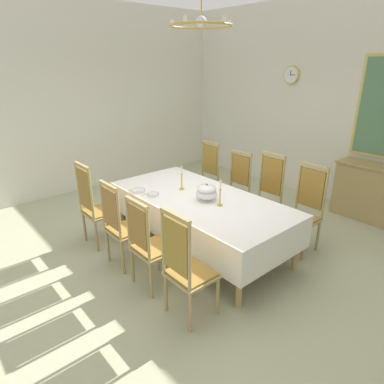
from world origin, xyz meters
TOP-DOWN VIEW (x-y plane):
  - ground at (0.00, 0.00)m, footprint 6.45×5.95m
  - back_wall at (0.00, 3.02)m, footprint 6.45×0.08m
  - left_wall at (-3.26, 0.00)m, footprint 0.08×5.95m
  - dining_table at (0.00, 0.00)m, footprint 2.57×1.23m
  - tablecloth at (0.00, 0.00)m, footprint 2.59×1.25m
  - chair_south_a at (-1.00, -1.02)m, footprint 0.44×0.42m
  - chair_north_a at (-1.00, 1.03)m, footprint 0.44×0.42m
  - chair_south_b at (-0.30, -1.02)m, footprint 0.44×0.42m
  - chair_north_b at (-0.30, 1.02)m, footprint 0.44×0.42m
  - chair_south_c at (0.29, -1.02)m, footprint 0.44×0.42m
  - chair_north_c at (0.29, 1.03)m, footprint 0.44×0.42m
  - chair_south_d at (0.94, -1.02)m, footprint 0.44×0.42m
  - chair_north_d at (0.94, 1.03)m, footprint 0.44×0.42m
  - soup_tureen at (0.13, 0.00)m, footprint 0.28×0.28m
  - candlestick_west at (-0.37, 0.00)m, footprint 0.07×0.07m
  - candlestick_east at (0.37, 0.00)m, footprint 0.07×0.07m
  - bowl_near_left at (-0.70, -0.50)m, footprint 0.18×0.18m
  - bowl_near_right at (-0.44, -0.44)m, footprint 0.15×0.15m
  - spoon_primary at (-0.82, -0.48)m, footprint 0.04×0.18m
  - spoon_secondary at (-0.55, -0.41)m, footprint 0.03×0.18m
  - sideboard at (1.29, 2.70)m, footprint 1.44×0.48m
  - mounted_clock at (-0.74, 2.94)m, footprint 0.32×0.06m
  - chandelier at (-0.00, 0.00)m, footprint 0.71×0.70m

SIDE VIEW (x-z plane):
  - ground at x=0.00m, z-range -0.04..0.00m
  - sideboard at x=1.29m, z-range 0.00..0.91m
  - chair_south_c at x=0.29m, z-range 0.01..1.10m
  - chair_north_b at x=-0.30m, z-range 0.01..1.11m
  - chair_south_b at x=-0.30m, z-range 0.01..1.12m
  - chair_north_a at x=-1.00m, z-range 0.00..1.14m
  - chair_north_d at x=0.94m, z-range 0.00..1.17m
  - chair_south_d at x=0.94m, z-range 0.00..1.17m
  - chair_south_a at x=-1.00m, z-range -0.01..1.19m
  - chair_north_c at x=0.29m, z-range -0.01..1.19m
  - tablecloth at x=0.00m, z-range 0.43..0.85m
  - dining_table at x=0.00m, z-range 0.30..1.04m
  - spoon_primary at x=-0.82m, z-range 0.74..0.75m
  - spoon_secondary at x=-0.55m, z-range 0.74..0.75m
  - bowl_near_right at x=-0.44m, z-range 0.75..0.78m
  - bowl_near_left at x=-0.70m, z-range 0.75..0.78m
  - soup_tureen at x=0.13m, z-range 0.74..0.97m
  - candlestick_east at x=0.37m, z-range 0.71..1.04m
  - candlestick_west at x=-0.37m, z-range 0.71..1.05m
  - back_wall at x=0.00m, z-range 0.00..3.47m
  - left_wall at x=-3.26m, z-range 0.00..3.47m
  - mounted_clock at x=-0.74m, z-range 2.03..2.34m
  - chandelier at x=0.00m, z-range 2.46..3.12m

